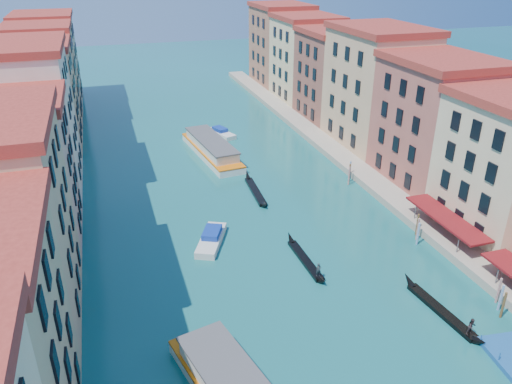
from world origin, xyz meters
TOP-DOWN VIEW (x-y plane):
  - left_bank_palazzos at (-26.00, 64.68)m, footprint 12.80×128.40m
  - right_bank_palazzos at (30.00, 65.00)m, footprint 12.80×128.40m
  - quay at (22.00, 65.00)m, footprint 4.00×140.00m
  - mooring_poles_right at (19.10, 28.80)m, footprint 1.44×54.24m
  - vaporetto_far at (1.43, 75.01)m, footprint 6.94×20.23m
  - gondola_fore at (4.23, 39.50)m, footprint 1.14×10.90m
  - gondola_right at (13.46, 27.04)m, footprint 2.02×11.73m
  - gondola_far at (4.22, 58.66)m, footprint 1.64×12.11m
  - motorboat_mid at (-5.02, 46.73)m, footprint 5.30×7.80m
  - motorboat_far at (5.51, 84.85)m, footprint 4.39×7.42m

SIDE VIEW (x-z plane):
  - gondola_far at x=4.22m, z-range -0.51..1.21m
  - gondola_fore at x=4.23m, z-range -0.72..1.45m
  - gondola_right at x=13.46m, z-range -0.72..1.62m
  - quay at x=22.00m, z-range 0.00..1.00m
  - motorboat_far at x=5.51m, z-range -0.16..1.30m
  - motorboat_mid at x=-5.02m, z-range -0.17..1.38m
  - mooring_poles_right at x=19.10m, z-range -0.30..2.90m
  - vaporetto_far at x=1.43m, z-range -0.15..2.80m
  - left_bank_palazzos at x=-26.00m, z-range -0.79..20.21m
  - right_bank_palazzos at x=30.00m, z-range -0.75..20.25m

